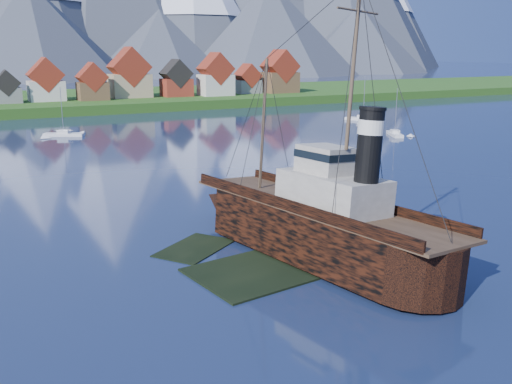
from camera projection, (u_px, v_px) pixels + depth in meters
name	position (u px, v px, depth m)	size (l,w,h in m)	color
ground	(304.00, 252.00, 55.63)	(1400.00, 1400.00, 0.00)	#182343
shoal	(307.00, 246.00, 58.36)	(31.71, 21.24, 1.14)	black
shore_bank	(47.00, 106.00, 201.81)	(600.00, 80.00, 3.20)	#1E4614
seawall	(66.00, 116.00, 169.14)	(600.00, 2.50, 2.00)	#3F3D38
tugboat_wreck	(306.00, 219.00, 54.96)	(7.80, 33.60, 26.63)	black
sailboat_c	(64.00, 135.00, 130.37)	(8.98, 6.29, 11.60)	silver
sailboat_d	(395.00, 135.00, 131.13)	(5.53, 8.28, 11.23)	silver
sailboat_f	(363.00, 120.00, 159.01)	(6.94, 10.22, 12.69)	silver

